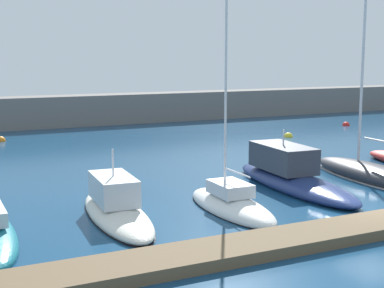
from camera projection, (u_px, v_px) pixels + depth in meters
The scene contains 9 objects.
ground_plane at pixel (373, 215), 23.93m from camera, with size 120.82×120.82×0.00m, color navy.
breakwater_seawall at pixel (110, 109), 56.00m from camera, with size 108.74×3.19×2.95m, color slate.
motorboat_ivory_third at pixel (116, 208), 23.47m from camera, with size 2.77×8.13×3.15m.
sailboat_white_fourth at pixel (231, 205), 24.58m from camera, with size 2.24×6.60×12.58m.
motorboat_navy_fifth at pixel (290, 175), 29.05m from camera, with size 3.35×10.36×3.15m.
sailboat_charcoal_sixth at pixel (372, 173), 30.69m from camera, with size 3.08×9.39×15.64m.
mooring_buoy_yellow at pixel (288, 137), 46.91m from camera, with size 0.75×0.75×0.75m, color yellow.
mooring_buoy_orange at pixel (0, 141), 44.55m from camera, with size 0.81×0.81×0.81m, color orange.
mooring_buoy_red at pixel (346, 126), 54.61m from camera, with size 0.74×0.74×0.74m, color red.
Camera 1 is at (-17.17, -17.39, 6.73)m, focal length 52.25 mm.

